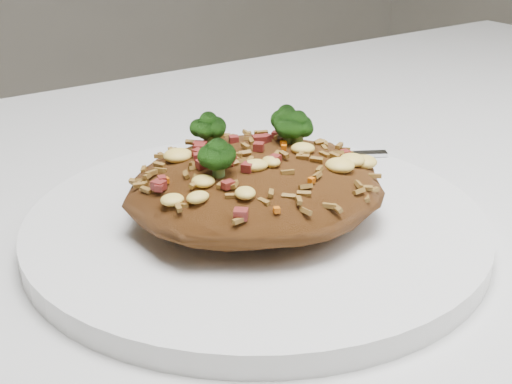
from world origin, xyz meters
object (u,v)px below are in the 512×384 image
Objects in this scene: plate at (256,225)px; fried_rice at (256,174)px; dining_table at (376,320)px; fork at (288,156)px.

fried_rice is (0.00, 0.00, 0.03)m from plate.
fried_rice is at bearing 170.39° from dining_table.
fork is (0.07, 0.06, -0.02)m from fried_rice.
fried_rice reaches higher than dining_table.
fried_rice reaches higher than fork.
plate is at bearing 170.93° from dining_table.
dining_table is 7.64× the size of fried_rice.
dining_table is at bearing -9.61° from fried_rice.
dining_table is at bearing -44.32° from fork.
plate is 1.78× the size of fried_rice.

